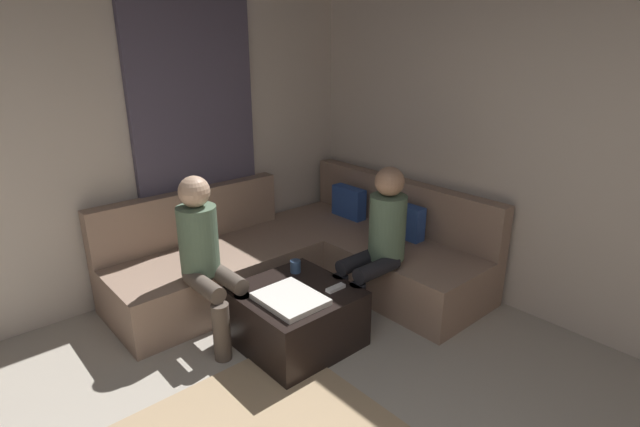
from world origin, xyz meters
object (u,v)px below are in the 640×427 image
at_px(person_on_couch_side, 206,254).
at_px(sectional_couch, 307,255).
at_px(ottoman, 296,316).
at_px(person_on_couch_back, 378,239).
at_px(coffee_mug, 295,266).
at_px(game_remote, 336,288).

bearing_deg(person_on_couch_side, sectional_couch, -171.95).
relative_size(ottoman, person_on_couch_back, 0.63).
relative_size(coffee_mug, person_on_couch_side, 0.08).
bearing_deg(person_on_couch_side, game_remote, 133.42).
distance_m(ottoman, game_remote, 0.36).
bearing_deg(ottoman, person_on_couch_side, -139.86).
bearing_deg(sectional_couch, game_remote, -27.29).
relative_size(game_remote, person_on_couch_back, 0.12).
distance_m(sectional_couch, person_on_couch_side, 1.12).
relative_size(person_on_couch_back, person_on_couch_side, 1.00).
height_order(person_on_couch_back, person_on_couch_side, same).
bearing_deg(person_on_couch_side, ottoman, 130.14).
bearing_deg(sectional_couch, ottoman, -45.36).
distance_m(ottoman, person_on_couch_side, 0.77).
relative_size(sectional_couch, coffee_mug, 26.84).
height_order(sectional_couch, person_on_couch_side, person_on_couch_side).
xyz_separation_m(coffee_mug, game_remote, (0.40, 0.04, -0.04)).
distance_m(sectional_couch, person_on_couch_back, 0.86).
height_order(sectional_couch, coffee_mug, sectional_couch).
bearing_deg(person_on_couch_side, coffee_mug, 155.92).
relative_size(sectional_couch, game_remote, 17.00).
xyz_separation_m(sectional_couch, game_remote, (0.81, -0.42, 0.15)).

